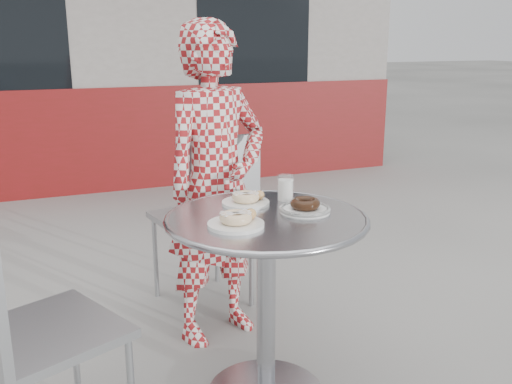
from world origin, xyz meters
name	(u,v)px	position (x,y,z in m)	size (l,w,h in m)	color
storefront	(89,35)	(0.00, 5.56, 1.49)	(6.02, 4.55, 3.00)	gray
bistro_table	(266,263)	(-0.01, -0.02, 0.60)	(0.78, 0.78, 0.79)	#B0B1B5
chair_far	(204,252)	(0.02, 0.93, 0.30)	(0.54, 0.54, 0.97)	#9EA0A5
seated_person	(216,185)	(-0.01, 0.58, 0.77)	(0.56, 0.37, 1.53)	maroon
plate_far	(246,199)	(-0.02, 0.16, 0.81)	(0.19, 0.19, 0.05)	white
plate_near	(237,220)	(-0.16, -0.09, 0.81)	(0.21, 0.21, 0.05)	white
plate_checker	(305,207)	(0.15, -0.02, 0.80)	(0.20, 0.20, 0.05)	white
milk_cup	(286,189)	(0.15, 0.16, 0.84)	(0.07, 0.07, 0.11)	white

